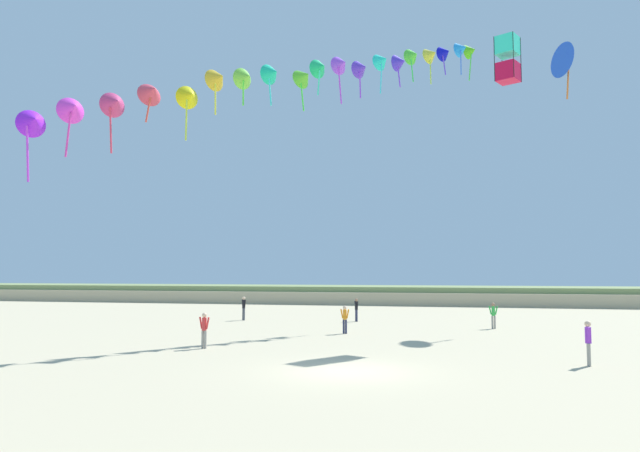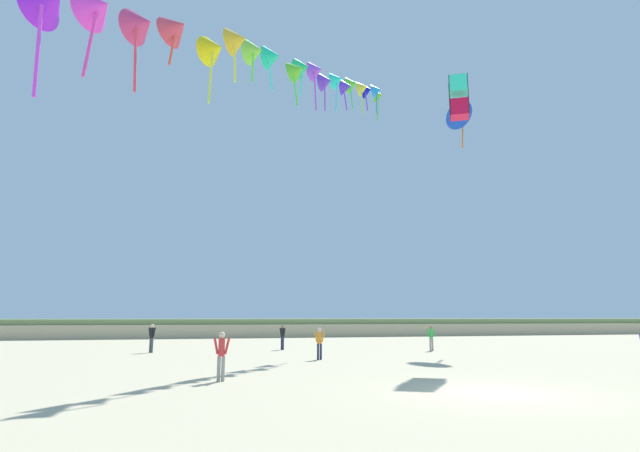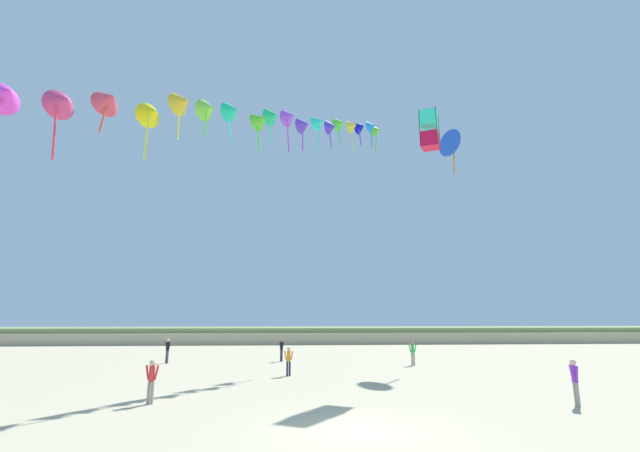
{
  "view_description": "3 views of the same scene",
  "coord_description": "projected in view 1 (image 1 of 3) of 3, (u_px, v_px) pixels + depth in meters",
  "views": [
    {
      "loc": [
        3.5,
        -20.05,
        3.51
      ],
      "look_at": [
        -3.57,
        11.49,
        6.08
      ],
      "focal_mm": 32.0,
      "sensor_mm": 36.0,
      "label": 1
    },
    {
      "loc": [
        -8.24,
        -13.11,
        2.13
      ],
      "look_at": [
        -1.98,
        12.8,
        6.98
      ],
      "focal_mm": 28.0,
      "sensor_mm": 36.0,
      "label": 2
    },
    {
      "loc": [
        -2.07,
        -13.15,
        3.26
      ],
      "look_at": [
        -0.46,
        11.87,
        8.56
      ],
      "focal_mm": 24.0,
      "sensor_mm": 36.0,
      "label": 3
    }
  ],
  "objects": [
    {
      "name": "ground_plane",
      "position": [
        348.0,
        371.0,
        19.99
      ],
      "size": [
        240.0,
        240.0,
        0.0
      ],
      "primitive_type": "plane",
      "color": "#C1B28E"
    },
    {
      "name": "person_far_left",
      "position": [
        588.0,
        340.0,
        21.17
      ],
      "size": [
        0.23,
        0.59,
        1.67
      ],
      "color": "gray",
      "rests_on": "ground"
    },
    {
      "name": "person_far_right",
      "position": [
        356.0,
        308.0,
        39.93
      ],
      "size": [
        0.37,
        0.52,
        1.61
      ],
      "color": "#282D4C",
      "rests_on": "ground"
    },
    {
      "name": "large_kite_low_lead",
      "position": [
        567.0,
        61.0,
        39.42
      ],
      "size": [
        2.02,
        2.65,
        3.97
      ],
      "color": "blue"
    },
    {
      "name": "person_near_right",
      "position": [
        345.0,
        317.0,
        32.14
      ],
      "size": [
        0.55,
        0.21,
        1.57
      ],
      "color": "#282D4C",
      "rests_on": "ground"
    },
    {
      "name": "dune_ridge",
      "position": [
        416.0,
        295.0,
        62.38
      ],
      "size": [
        120.0,
        10.33,
        1.87
      ],
      "color": "tan",
      "rests_on": "ground"
    },
    {
      "name": "large_kite_mid_trail",
      "position": [
        508.0,
        59.0,
        32.56
      ],
      "size": [
        1.54,
        1.54,
        2.63
      ],
      "color": "red"
    },
    {
      "name": "person_near_left",
      "position": [
        204.0,
        328.0,
        26.01
      ],
      "size": [
        0.57,
        0.22,
        1.62
      ],
      "color": "gray",
      "rests_on": "ground"
    },
    {
      "name": "person_mid_center",
      "position": [
        493.0,
        314.0,
        34.87
      ],
      "size": [
        0.55,
        0.22,
        1.58
      ],
      "color": "gray",
      "rests_on": "ground"
    },
    {
      "name": "kite_banner_string",
      "position": [
        311.0,
        72.0,
        31.81
      ],
      "size": [
        20.17,
        27.68,
        20.72
      ],
      "color": "#3438C1"
    },
    {
      "name": "person_far_center",
      "position": [
        244.0,
        307.0,
        40.94
      ],
      "size": [
        0.49,
        0.46,
        1.69
      ],
      "color": "#474C56",
      "rests_on": "ground"
    }
  ]
}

